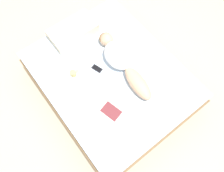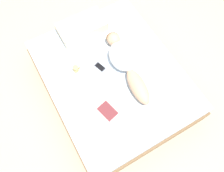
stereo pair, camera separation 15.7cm
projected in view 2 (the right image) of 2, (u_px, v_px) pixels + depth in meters
The scene contains 7 objects.
ground_plane at pixel (113, 89), 3.44m from camera, with size 12.00×12.00×0.00m, color #B7A88E.
bed at pixel (113, 82), 3.19m from camera, with size 1.77×2.18×0.55m.
person at pixel (125, 61), 2.89m from camera, with size 0.41×1.17×0.23m.
open_magazine at pixel (101, 117), 2.68m from camera, with size 0.56×0.45×0.01m.
coffee_mug at pixel (76, 69), 2.91m from camera, with size 0.11×0.08×0.09m.
cell_phone at pixel (100, 67), 2.97m from camera, with size 0.12×0.16×0.01m.
pillow at pixel (82, 27), 3.15m from camera, with size 0.68×0.37×0.16m.
Camera 2 is at (-0.68, -1.16, 3.17)m, focal length 35.00 mm.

